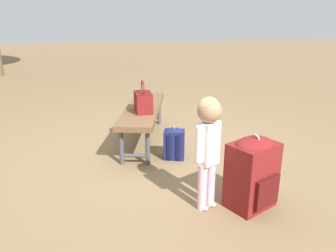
% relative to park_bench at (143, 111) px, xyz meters
% --- Properties ---
extents(ground_plane, '(40.00, 40.00, 0.00)m').
position_rel_park_bench_xyz_m(ground_plane, '(0.61, 0.08, -0.39)').
color(ground_plane, brown).
rests_on(ground_plane, ground).
extents(park_bench, '(1.65, 0.79, 0.45)m').
position_rel_park_bench_xyz_m(park_bench, '(0.00, 0.00, 0.00)').
color(park_bench, brown).
rests_on(park_bench, ground).
extents(handbag, '(0.33, 0.19, 0.37)m').
position_rel_park_bench_xyz_m(handbag, '(0.22, -0.02, 0.18)').
color(handbag, maroon).
rests_on(handbag, park_bench).
extents(child_standing, '(0.19, 0.23, 0.93)m').
position_rel_park_bench_xyz_m(child_standing, '(1.60, 0.32, 0.22)').
color(child_standing, '#E5B2C6').
rests_on(child_standing, ground).
extents(backpack_large, '(0.42, 0.46, 0.63)m').
position_rel_park_bench_xyz_m(backpack_large, '(1.66, 0.68, -0.08)').
color(backpack_large, maroon).
rests_on(backpack_large, ground).
extents(backpack_small, '(0.23, 0.26, 0.37)m').
position_rel_park_bench_xyz_m(backpack_small, '(0.60, 0.27, -0.21)').
color(backpack_small, '#191E4C').
rests_on(backpack_small, ground).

